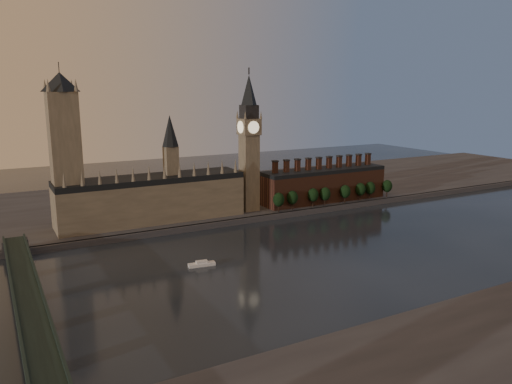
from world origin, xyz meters
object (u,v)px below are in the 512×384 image
big_ben (249,142)px  river_boat (202,264)px  victoria_tower (65,148)px  westminster_bridge (29,303)px

big_ben → river_boat: big_ben is taller
victoria_tower → river_boat: 121.72m
victoria_tower → big_ben: 130.12m
river_boat → victoria_tower: bearing=128.7°
big_ben → river_boat: 128.57m
westminster_bridge → river_boat: (88.96, 25.25, -6.30)m
victoria_tower → river_boat: victoria_tower is taller
westminster_bridge → victoria_tower: bearing=73.4°
victoria_tower → big_ben: (130.00, -5.00, -2.26)m
victoria_tower → river_boat: (53.96, -92.45, -57.95)m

